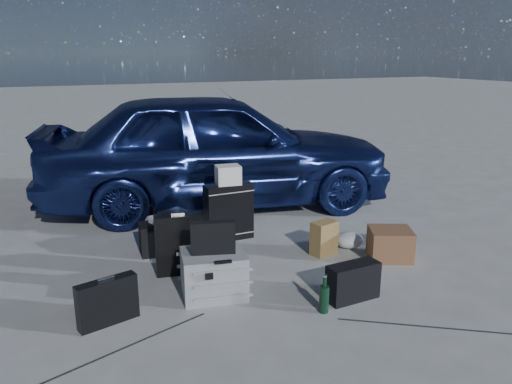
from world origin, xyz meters
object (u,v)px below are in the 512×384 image
at_px(briefcase, 107,302).
at_px(duffel_bag, 171,237).
at_px(green_bottle, 324,295).
at_px(suitcase_left, 179,244).
at_px(cardboard_box, 390,244).
at_px(suitcase_right, 229,212).
at_px(car, 217,148).
at_px(pelican_case, 214,274).

xyz_separation_m(briefcase, duffel_bag, (0.82, 1.18, -0.02)).
distance_m(duffel_bag, green_bottle, 1.88).
height_order(suitcase_left, cardboard_box, suitcase_left).
relative_size(briefcase, cardboard_box, 1.14).
bearing_deg(suitcase_left, briefcase, -127.86).
height_order(suitcase_right, duffel_bag, suitcase_right).
height_order(car, cardboard_box, car).
distance_m(briefcase, green_bottle, 1.65).
distance_m(car, duffel_bag, 1.80).
distance_m(briefcase, suitcase_left, 0.99).
bearing_deg(briefcase, suitcase_left, 26.80).
xyz_separation_m(car, cardboard_box, (0.88, -2.45, -0.61)).
distance_m(suitcase_right, cardboard_box, 1.71).
xyz_separation_m(suitcase_left, suitcase_right, (0.74, 0.62, 0.03)).
height_order(suitcase_left, suitcase_right, suitcase_right).
distance_m(car, suitcase_left, 2.24).
xyz_separation_m(car, duffel_bag, (-1.02, -1.35, -0.61)).
distance_m(briefcase, cardboard_box, 2.72).
bearing_deg(suitcase_left, pelican_case, -64.97).
bearing_deg(suitcase_right, pelican_case, -117.65).
relative_size(duffel_bag, cardboard_box, 1.56).
distance_m(pelican_case, cardboard_box, 1.84).
bearing_deg(suitcase_left, cardboard_box, -4.42).
bearing_deg(car, briefcase, 156.71).
height_order(briefcase, suitcase_right, suitcase_right).
height_order(duffel_bag, green_bottle, duffel_bag).
bearing_deg(green_bottle, duffel_bag, 112.96).
relative_size(car, briefcase, 9.82).
distance_m(car, pelican_case, 2.68).
bearing_deg(pelican_case, briefcase, -161.42).
height_order(briefcase, cardboard_box, briefcase).
relative_size(car, cardboard_box, 11.16).
bearing_deg(green_bottle, pelican_case, 136.21).
height_order(car, suitcase_right, car).
relative_size(cardboard_box, green_bottle, 1.33).
distance_m(suitcase_left, duffel_bag, 0.56).
bearing_deg(suitcase_left, duffel_bag, 93.68).
xyz_separation_m(pelican_case, cardboard_box, (1.84, -0.02, -0.04)).
height_order(suitcase_right, cardboard_box, suitcase_right).
height_order(briefcase, green_bottle, briefcase).
height_order(pelican_case, suitcase_left, suitcase_left).
xyz_separation_m(pelican_case, suitcase_left, (-0.13, 0.54, 0.09)).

